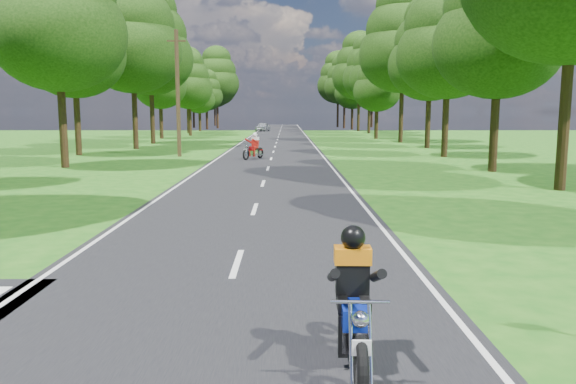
{
  "coord_description": "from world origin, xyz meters",
  "views": [
    {
      "loc": [
        0.94,
        -8.34,
        2.86
      ],
      "look_at": [
        0.98,
        4.0,
        1.1
      ],
      "focal_mm": 35.0,
      "sensor_mm": 36.0,
      "label": 1
    }
  ],
  "objects": [
    {
      "name": "ground",
      "position": [
        0.0,
        0.0,
        0.0
      ],
      "size": [
        160.0,
        160.0,
        0.0
      ],
      "primitive_type": "plane",
      "color": "#195313",
      "rests_on": "ground"
    },
    {
      "name": "main_road",
      "position": [
        0.0,
        50.0,
        0.01
      ],
      "size": [
        7.0,
        140.0,
        0.02
      ],
      "primitive_type": "cube",
      "color": "black",
      "rests_on": "ground"
    },
    {
      "name": "road_markings",
      "position": [
        -0.14,
        48.13,
        0.02
      ],
      "size": [
        7.4,
        140.0,
        0.01
      ],
      "color": "silver",
      "rests_on": "main_road"
    },
    {
      "name": "treeline",
      "position": [
        1.43,
        60.06,
        8.25
      ],
      "size": [
        40.0,
        115.35,
        14.78
      ],
      "color": "black",
      "rests_on": "ground"
    },
    {
      "name": "telegraph_pole",
      "position": [
        -6.0,
        28.0,
        4.07
      ],
      "size": [
        1.2,
        0.26,
        8.0
      ],
      "color": "#382616",
      "rests_on": "ground"
    },
    {
      "name": "rider_near_blue",
      "position": [
        1.69,
        -2.32,
        0.81
      ],
      "size": [
        0.68,
        1.91,
        1.58
      ],
      "primitive_type": null,
      "rotation": [
        0.0,
        0.0,
        -0.03
      ],
      "color": "#0D2499",
      "rests_on": "main_road"
    },
    {
      "name": "rider_far_red",
      "position": [
        -1.08,
        25.7,
        0.82
      ],
      "size": [
        1.49,
        2.0,
        1.61
      ],
      "primitive_type": null,
      "rotation": [
        0.0,
        0.0,
        -0.5
      ],
      "color": "#A00C10",
      "rests_on": "main_road"
    },
    {
      "name": "distant_car",
      "position": [
        -2.6,
        75.88,
        0.68
      ],
      "size": [
        2.45,
        4.14,
        1.32
      ],
      "primitive_type": "imported",
      "rotation": [
        0.0,
        0.0,
        -0.24
      ],
      "color": "#A9ABB0",
      "rests_on": "main_road"
    }
  ]
}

